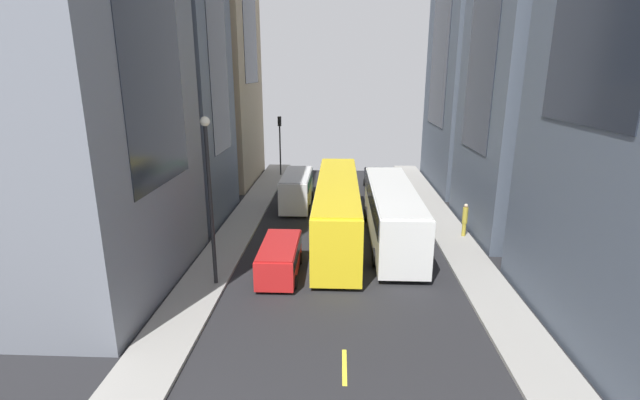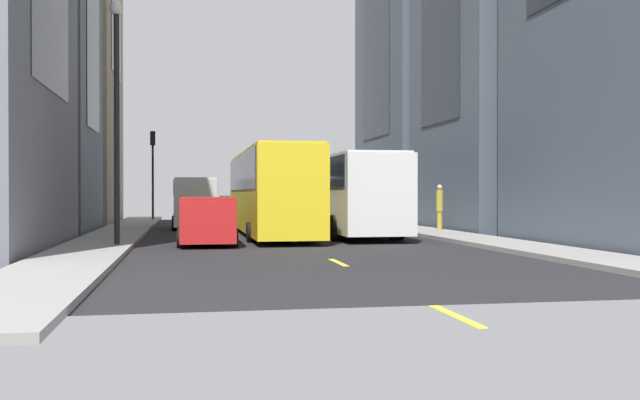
% 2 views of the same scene
% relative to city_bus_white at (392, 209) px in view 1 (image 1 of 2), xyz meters
% --- Properties ---
extents(ground_plane, '(39.89, 39.89, 0.00)m').
position_rel_city_bus_white_xyz_m(ground_plane, '(2.93, -0.27, -2.01)').
color(ground_plane, black).
extents(sidewalk_west, '(2.31, 44.00, 0.15)m').
position_rel_city_bus_white_xyz_m(sidewalk_west, '(-3.86, -0.27, -1.93)').
color(sidewalk_west, gray).
rests_on(sidewalk_west, ground).
extents(sidewalk_east, '(2.31, 44.00, 0.15)m').
position_rel_city_bus_white_xyz_m(sidewalk_east, '(9.72, -0.27, -1.93)').
color(sidewalk_east, gray).
rests_on(sidewalk_east, ground).
extents(lane_stripe_0, '(0.16, 2.00, 0.01)m').
position_rel_city_bus_white_xyz_m(lane_stripe_0, '(2.93, -21.27, -2.00)').
color(lane_stripe_0, yellow).
rests_on(lane_stripe_0, ground).
extents(lane_stripe_1, '(0.16, 2.00, 0.01)m').
position_rel_city_bus_white_xyz_m(lane_stripe_1, '(2.93, -12.87, -2.00)').
color(lane_stripe_1, yellow).
rests_on(lane_stripe_1, ground).
extents(lane_stripe_2, '(0.16, 2.00, 0.01)m').
position_rel_city_bus_white_xyz_m(lane_stripe_2, '(2.93, -4.47, -2.00)').
color(lane_stripe_2, yellow).
rests_on(lane_stripe_2, ground).
extents(lane_stripe_3, '(0.16, 2.00, 0.01)m').
position_rel_city_bus_white_xyz_m(lane_stripe_3, '(2.93, 3.93, -2.00)').
color(lane_stripe_3, yellow).
rests_on(lane_stripe_3, ground).
extents(lane_stripe_4, '(0.16, 2.00, 0.01)m').
position_rel_city_bus_white_xyz_m(lane_stripe_4, '(2.93, 12.33, -2.00)').
color(lane_stripe_4, yellow).
rests_on(lane_stripe_4, ground).
extents(building_west_0, '(8.87, 11.71, 24.13)m').
position_rel_city_bus_white_xyz_m(building_west_0, '(-9.60, -14.57, 10.06)').
color(building_west_0, '#4C5666').
rests_on(building_west_0, ground).
extents(building_west_1, '(10.06, 9.65, 23.22)m').
position_rel_city_bus_white_xyz_m(building_west_1, '(-10.20, -2.59, 9.60)').
color(building_west_1, '#4C5666').
rests_on(building_west_1, ground).
extents(building_east_1, '(7.92, 8.00, 21.13)m').
position_rel_city_bus_white_xyz_m(building_east_1, '(15.00, -4.09, 8.56)').
color(building_east_1, '#4C5666').
rests_on(building_east_1, ground).
extents(building_east_2, '(6.51, 11.49, 22.59)m').
position_rel_city_bus_white_xyz_m(building_east_2, '(14.30, 6.41, 9.29)').
color(building_east_2, slate).
rests_on(building_east_2, ground).
extents(city_bus_white, '(2.80, 12.14, 3.35)m').
position_rel_city_bus_white_xyz_m(city_bus_white, '(0.00, 0.00, 0.00)').
color(city_bus_white, silver).
rests_on(city_bus_white, ground).
extents(streetcar_yellow, '(2.70, 14.93, 3.59)m').
position_rel_city_bus_white_xyz_m(streetcar_yellow, '(3.29, -0.61, 0.12)').
color(streetcar_yellow, yellow).
rests_on(streetcar_yellow, ground).
extents(delivery_van_white, '(2.25, 6.07, 2.58)m').
position_rel_city_bus_white_xyz_m(delivery_van_white, '(6.40, -6.95, -0.49)').
color(delivery_van_white, white).
rests_on(delivery_van_white, ground).
extents(car_green_0, '(1.95, 4.71, 1.67)m').
position_rel_city_bus_white_xyz_m(car_green_0, '(3.90, -13.65, -1.02)').
color(car_green_0, '#1E7238').
rests_on(car_green_0, ground).
extents(car_black_1, '(1.96, 4.50, 1.57)m').
position_rel_city_bus_white_xyz_m(car_black_1, '(0.02, -12.35, -1.08)').
color(car_black_1, black).
rests_on(car_black_1, ground).
extents(car_red_2, '(2.01, 4.53, 1.68)m').
position_rel_city_bus_white_xyz_m(car_red_2, '(6.14, 5.03, -1.02)').
color(car_red_2, red).
rests_on(car_red_2, ground).
extents(pedestrian_crossing_near, '(0.32, 0.32, 2.06)m').
position_rel_city_bus_white_xyz_m(pedestrian_crossing_near, '(-4.53, -0.68, -0.75)').
color(pedestrian_crossing_near, gold).
rests_on(pedestrian_crossing_near, ground).
extents(pedestrian_walking_far, '(0.29, 0.29, 2.20)m').
position_rel_city_bus_white_xyz_m(pedestrian_walking_far, '(0.37, -9.17, -0.83)').
color(pedestrian_walking_far, gray).
rests_on(pedestrian_walking_far, ground).
extents(pedestrian_waiting_curb, '(0.35, 0.35, 2.01)m').
position_rel_city_bus_white_xyz_m(pedestrian_waiting_curb, '(2.13, -11.52, -0.94)').
color(pedestrian_waiting_curb, gold).
rests_on(pedestrian_waiting_curb, ground).
extents(traffic_light_near_corner, '(0.32, 0.44, 5.68)m').
position_rel_city_bus_white_xyz_m(traffic_light_near_corner, '(8.96, -17.27, 2.10)').
color(traffic_light_near_corner, black).
rests_on(traffic_light_near_corner, ground).
extents(streetlamp_near, '(0.44, 0.44, 7.92)m').
position_rel_city_bus_white_xyz_m(streetlamp_near, '(9.06, 6.36, 2.92)').
color(streetlamp_near, black).
rests_on(streetlamp_near, ground).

